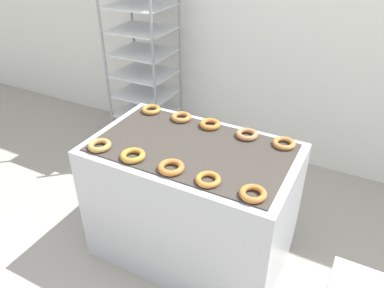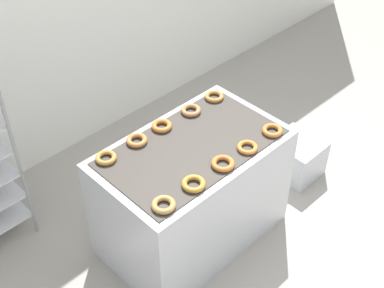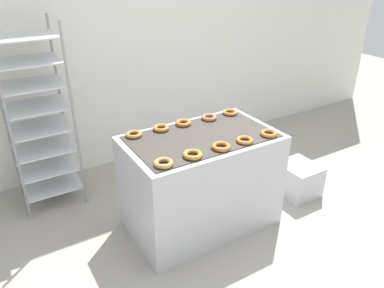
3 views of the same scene
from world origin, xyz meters
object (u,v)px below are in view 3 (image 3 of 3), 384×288
at_px(donut_near_center, 221,146).
at_px(donut_near_right, 245,140).
at_px(baking_rack_cart, 38,117).
at_px(glaze_bin, 298,179).
at_px(donut_far_center, 183,123).
at_px(donut_near_rightmost, 269,133).
at_px(donut_near_leftmost, 164,163).
at_px(donut_near_left, 193,155).
at_px(donut_far_left, 161,128).
at_px(donut_far_right, 209,117).
at_px(donut_far_rightmost, 230,112).
at_px(donut_far_leftmost, 134,134).
at_px(fryer_machine, 201,181).

relative_size(donut_near_center, donut_near_right, 1.09).
height_order(baking_rack_cart, donut_near_center, baking_rack_cart).
bearing_deg(glaze_bin, donut_near_right, -169.86).
bearing_deg(donut_far_center, glaze_bin, -19.33).
bearing_deg(donut_near_rightmost, donut_near_leftmost, 179.77).
distance_m(donut_near_left, donut_near_rightmost, 0.72).
xyz_separation_m(donut_near_right, donut_far_left, (-0.46, 0.54, 0.00)).
distance_m(baking_rack_cart, donut_near_right, 1.85).
relative_size(donut_near_rightmost, donut_far_right, 0.99).
height_order(glaze_bin, donut_near_left, donut_near_left).
bearing_deg(glaze_bin, baking_rack_cart, 151.34).
bearing_deg(donut_far_rightmost, donut_near_center, -131.77).
distance_m(donut_near_right, donut_far_leftmost, 0.89).
relative_size(baking_rack_cart, donut_far_left, 12.56).
bearing_deg(donut_near_right, glaze_bin, 10.14).
xyz_separation_m(glaze_bin, donut_far_right, (-0.84, 0.37, 0.72)).
bearing_deg(donut_far_right, donut_far_left, 178.50).
bearing_deg(donut_near_center, donut_near_right, -0.76).
bearing_deg(glaze_bin, donut_far_center, 160.67).
height_order(baking_rack_cart, donut_near_rightmost, baking_rack_cart).
xyz_separation_m(baking_rack_cart, donut_far_leftmost, (0.59, -0.78, 0.00)).
xyz_separation_m(donut_near_leftmost, donut_far_right, (0.73, 0.53, -0.00)).
relative_size(donut_near_leftmost, donut_near_left, 0.97).
bearing_deg(donut_near_rightmost, donut_far_rightmost, 89.52).
xyz_separation_m(baking_rack_cart, donut_near_rightmost, (1.53, -1.33, 0.00)).
bearing_deg(donut_far_left, donut_near_right, -49.72).
bearing_deg(fryer_machine, glaze_bin, -5.78).
relative_size(donut_near_left, donut_far_rightmost, 1.05).
bearing_deg(donut_near_center, fryer_machine, 91.95).
relative_size(donut_near_leftmost, donut_far_center, 1.01).
relative_size(donut_near_leftmost, donut_far_leftmost, 1.04).
relative_size(donut_far_leftmost, donut_far_rightmost, 0.98).
distance_m(glaze_bin, donut_far_leftmost, 1.76).
relative_size(baking_rack_cart, donut_far_leftmost, 12.84).
bearing_deg(glaze_bin, donut_near_center, -172.08).
xyz_separation_m(baking_rack_cart, donut_near_center, (1.07, -1.32, 0.00)).
bearing_deg(donut_far_leftmost, donut_far_right, -1.31).
xyz_separation_m(fryer_machine, donut_far_left, (-0.23, 0.28, 0.45)).
bearing_deg(donut_near_center, glaze_bin, 7.92).
xyz_separation_m(donut_near_left, donut_far_right, (0.49, 0.53, -0.00)).
height_order(baking_rack_cart, donut_near_left, baking_rack_cart).
relative_size(donut_far_left, donut_far_center, 1.00).
bearing_deg(donut_far_center, donut_near_rightmost, -48.03).
height_order(donut_far_leftmost, donut_far_left, donut_far_left).
distance_m(baking_rack_cart, donut_far_center, 1.31).
height_order(donut_far_left, donut_far_right, same).
bearing_deg(donut_far_rightmost, baking_rack_cart, 152.67).
bearing_deg(fryer_machine, donut_far_rightmost, 29.13).
distance_m(fryer_machine, donut_far_leftmost, 0.71).
bearing_deg(donut_far_right, fryer_machine, -133.00).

